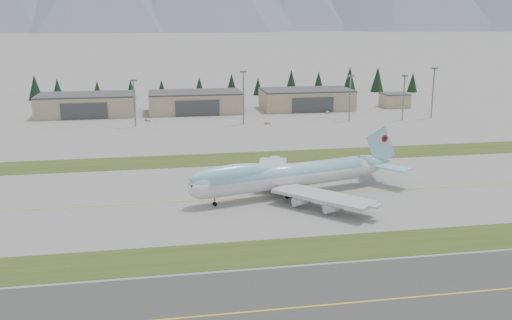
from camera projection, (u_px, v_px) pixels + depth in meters
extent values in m
plane|color=slate|center=(290.00, 195.00, 158.82)|extent=(7000.00, 7000.00, 0.00)
cube|color=#304217|center=(331.00, 248.00, 122.53)|extent=(400.00, 14.00, 0.08)
cube|color=#304217|center=(260.00, 158.00, 201.79)|extent=(400.00, 18.00, 0.08)
cube|color=#373737|center=(372.00, 301.00, 99.61)|extent=(400.00, 32.00, 0.04)
cube|color=gold|center=(290.00, 195.00, 158.82)|extent=(400.00, 0.40, 0.02)
cube|color=gold|center=(372.00, 301.00, 99.61)|extent=(400.00, 0.40, 0.02)
cylinder|color=silver|center=(290.00, 177.00, 158.08)|extent=(49.87, 18.22, 5.81)
cylinder|color=#87C5DE|center=(287.00, 174.00, 157.45)|extent=(46.30, 16.89, 5.36)
ellipsoid|color=silver|center=(205.00, 188.00, 147.92)|extent=(10.45, 7.96, 5.81)
ellipsoid|color=#87C5DE|center=(205.00, 184.00, 147.66)|extent=(8.76, 6.72, 4.92)
ellipsoid|color=#87C5DE|center=(233.00, 174.00, 150.51)|extent=(25.10, 10.98, 5.36)
cube|color=#0C1433|center=(193.00, 185.00, 146.37)|extent=(2.44, 2.73, 1.16)
cone|color=silver|center=(377.00, 166.00, 170.05)|extent=(11.81, 8.21, 5.69)
cone|color=#87C5DE|center=(377.00, 162.00, 169.79)|extent=(10.81, 7.49, 5.18)
cube|color=#87C5DE|center=(381.00, 146.00, 168.94)|extent=(10.60, 3.24, 12.33)
cylinder|color=silver|center=(383.00, 138.00, 169.17)|extent=(3.16, 0.98, 3.22)
cylinder|color=red|center=(383.00, 138.00, 169.25)|extent=(2.29, 0.76, 2.32)
cylinder|color=#0C1433|center=(383.00, 138.00, 169.32)|extent=(1.34, 0.51, 1.34)
cube|color=#87C5DE|center=(371.00, 160.00, 175.36)|extent=(7.05, 10.63, 0.41)
cube|color=#87C5DE|center=(393.00, 168.00, 165.92)|extent=(10.39, 10.99, 0.41)
cube|color=#ACAFB4|center=(272.00, 170.00, 172.18)|extent=(14.47, 28.03, 0.89)
cube|color=#ACAFB4|center=(323.00, 196.00, 146.21)|extent=(24.38, 25.47, 0.89)
cylinder|color=silver|center=(265.00, 179.00, 167.77)|extent=(5.06, 3.33, 2.23)
cylinder|color=silver|center=(266.00, 171.00, 176.87)|extent=(5.06, 3.33, 2.23)
cylinder|color=silver|center=(302.00, 201.00, 148.10)|extent=(5.06, 3.33, 2.23)
cylinder|color=silver|center=(333.00, 208.00, 142.55)|extent=(5.06, 3.33, 2.23)
cylinder|color=slate|center=(215.00, 202.00, 150.01)|extent=(0.48, 0.48, 2.14)
cylinder|color=slate|center=(281.00, 189.00, 160.87)|extent=(0.61, 0.61, 2.32)
cylinder|color=slate|center=(290.00, 194.00, 156.15)|extent=(0.61, 0.61, 2.32)
cylinder|color=slate|center=(295.00, 187.00, 162.68)|extent=(0.61, 0.61, 2.32)
cylinder|color=slate|center=(304.00, 192.00, 157.96)|extent=(0.61, 0.61, 2.32)
cylinder|color=black|center=(215.00, 204.00, 149.83)|extent=(1.03, 0.55, 0.98)
cylinder|color=black|center=(214.00, 203.00, 150.46)|extent=(1.03, 0.55, 0.98)
cylinder|color=black|center=(281.00, 191.00, 161.02)|extent=(1.15, 0.70, 1.07)
cylinder|color=black|center=(290.00, 196.00, 156.30)|extent=(1.15, 0.70, 1.07)
cylinder|color=black|center=(295.00, 189.00, 162.83)|extent=(1.15, 0.70, 1.07)
cylinder|color=black|center=(304.00, 194.00, 158.11)|extent=(1.15, 0.70, 1.07)
cube|color=gray|center=(87.00, 105.00, 288.88)|extent=(48.00, 26.00, 10.00)
cube|color=#383B3E|center=(86.00, 95.00, 287.58)|extent=(48.00, 26.00, 0.80)
cube|color=#383B3E|center=(84.00, 111.00, 276.43)|extent=(22.08, 0.60, 8.00)
cube|color=gray|center=(195.00, 103.00, 298.29)|extent=(48.00, 26.00, 10.00)
cube|color=#383B3E|center=(195.00, 92.00, 296.98)|extent=(48.00, 26.00, 0.80)
cube|color=#383B3E|center=(197.00, 108.00, 285.83)|extent=(22.08, 0.60, 8.00)
cube|color=gray|center=(306.00, 100.00, 308.55)|extent=(48.00, 26.00, 10.00)
cube|color=#383B3E|center=(307.00, 90.00, 307.24)|extent=(48.00, 26.00, 0.80)
cube|color=#383B3E|center=(313.00, 105.00, 296.09)|extent=(22.08, 0.60, 8.00)
cube|color=gray|center=(395.00, 101.00, 315.56)|extent=(14.00, 12.00, 7.00)
cube|color=#383B3E|center=(395.00, 94.00, 314.64)|extent=(14.00, 12.00, 0.60)
cylinder|color=slate|center=(134.00, 104.00, 256.67)|extent=(0.70, 0.70, 20.60)
cube|color=slate|center=(133.00, 80.00, 254.08)|extent=(3.20, 3.20, 0.80)
cylinder|color=slate|center=(243.00, 99.00, 262.59)|extent=(0.70, 0.70, 23.86)
cube|color=slate|center=(243.00, 72.00, 259.60)|extent=(3.20, 3.20, 0.80)
cylinder|color=slate|center=(350.00, 99.00, 271.61)|extent=(0.70, 0.70, 20.97)
cube|color=slate|center=(351.00, 76.00, 268.97)|extent=(3.20, 3.20, 0.80)
cylinder|color=slate|center=(403.00, 99.00, 273.09)|extent=(0.70, 0.70, 20.99)
cube|color=slate|center=(405.00, 76.00, 270.45)|extent=(3.20, 3.20, 0.80)
cylinder|color=slate|center=(433.00, 94.00, 278.83)|extent=(0.70, 0.70, 23.99)
cube|color=slate|center=(435.00, 68.00, 275.83)|extent=(3.20, 3.20, 0.80)
imported|color=white|center=(148.00, 121.00, 273.50)|extent=(2.91, 4.13, 1.31)
imported|color=gold|center=(267.00, 124.00, 265.10)|extent=(3.20, 1.41, 1.02)
imported|color=#B4B3B8|center=(327.00, 113.00, 296.12)|extent=(1.79, 3.87, 1.09)
cone|color=black|center=(35.00, 87.00, 341.12)|extent=(8.59, 8.59, 15.34)
cone|color=black|center=(58.00, 89.00, 343.61)|extent=(7.22, 7.22, 12.90)
cone|color=black|center=(97.00, 89.00, 350.27)|extent=(6.00, 6.00, 10.72)
cone|color=black|center=(131.00, 89.00, 352.92)|extent=(6.18, 6.18, 11.04)
cone|color=black|center=(162.00, 89.00, 351.95)|extent=(6.29, 6.29, 11.22)
cone|color=black|center=(199.00, 87.00, 355.55)|extent=(7.06, 7.06, 12.60)
cone|color=black|center=(232.00, 84.00, 364.41)|extent=(7.73, 7.73, 13.80)
cone|color=black|center=(258.00, 86.00, 363.95)|extent=(6.33, 6.33, 11.30)
cone|color=black|center=(291.00, 82.00, 369.80)|extent=(8.78, 8.78, 15.67)
cone|color=black|center=(319.00, 83.00, 369.38)|extent=(8.25, 8.25, 14.74)
cone|color=black|center=(350.00, 80.00, 376.39)|extent=(9.51, 9.51, 16.99)
cone|color=black|center=(377.00, 79.00, 380.46)|extent=(9.27, 9.27, 16.56)
cone|color=black|center=(413.00, 82.00, 378.86)|extent=(7.27, 7.27, 12.99)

